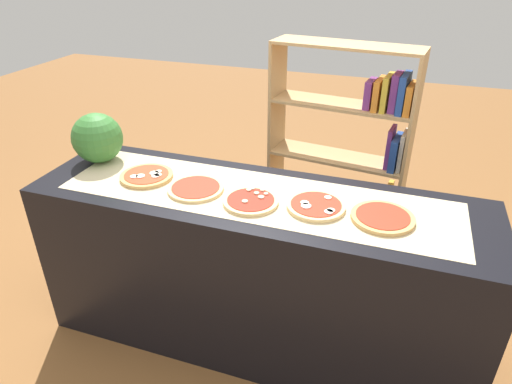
{
  "coord_description": "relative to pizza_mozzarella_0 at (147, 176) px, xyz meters",
  "views": [
    {
      "loc": [
        0.61,
        -1.79,
        1.98
      ],
      "look_at": [
        0.0,
        0.0,
        0.94
      ],
      "focal_mm": 31.53,
      "sensor_mm": 36.0,
      "label": 1
    }
  ],
  "objects": [
    {
      "name": "counter",
      "position": [
        0.6,
        0.01,
        -0.47
      ],
      "size": [
        2.25,
        0.65,
        0.92
      ],
      "primitive_type": "cube",
      "color": "black",
      "rests_on": "ground_plane"
    },
    {
      "name": "pizza_mozzarella_0",
      "position": [
        0.0,
        0.0,
        0.0
      ],
      "size": [
        0.27,
        0.27,
        0.03
      ],
      "color": "tan",
      "rests_on": "parchment_paper"
    },
    {
      "name": "ground_plane",
      "position": [
        0.6,
        0.01,
        -0.93
      ],
      "size": [
        12.0,
        12.0,
        0.0
      ],
      "primitive_type": "plane",
      "color": "brown"
    },
    {
      "name": "pizza_plain_1",
      "position": [
        0.3,
        -0.04,
        -0.0
      ],
      "size": [
        0.28,
        0.28,
        0.02
      ],
      "color": "#E5C17F",
      "rests_on": "parchment_paper"
    },
    {
      "name": "pizza_mushroom_2",
      "position": [
        0.6,
        -0.07,
        -0.0
      ],
      "size": [
        0.26,
        0.26,
        0.03
      ],
      "color": "#E5C17F",
      "rests_on": "parchment_paper"
    },
    {
      "name": "watermelon",
      "position": [
        -0.35,
        0.11,
        0.12
      ],
      "size": [
        0.27,
        0.27,
        0.27
      ],
      "primitive_type": "sphere",
      "color": "#387A33",
      "rests_on": "counter"
    },
    {
      "name": "pizza_mozzarella_3",
      "position": [
        0.9,
        -0.02,
        0.0
      ],
      "size": [
        0.27,
        0.27,
        0.03
      ],
      "color": "#E5C17F",
      "rests_on": "parchment_paper"
    },
    {
      "name": "parchment_paper",
      "position": [
        0.6,
        0.01,
        -0.01
      ],
      "size": [
        1.92,
        0.49,
        0.0
      ],
      "primitive_type": "cube",
      "color": "beige",
      "rests_on": "counter"
    },
    {
      "name": "pizza_plain_4",
      "position": [
        1.19,
        -0.02,
        -0.0
      ],
      "size": [
        0.28,
        0.28,
        0.02
      ],
      "color": "tan",
      "rests_on": "parchment_paper"
    },
    {
      "name": "bookshelf",
      "position": [
        0.96,
        0.96,
        -0.23
      ],
      "size": [
        0.93,
        0.37,
        1.47
      ],
      "color": "tan",
      "rests_on": "ground_plane"
    }
  ]
}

